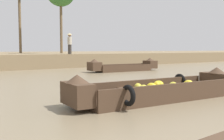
# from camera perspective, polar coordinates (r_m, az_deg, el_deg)

# --- Properties ---
(ground_plane) EXTENTS (300.00, 300.00, 0.00)m
(ground_plane) POSITION_cam_1_polar(r_m,az_deg,el_deg) (11.27, -11.22, -3.16)
(ground_plane) COLOR #7A6B51
(banana_boat) EXTENTS (5.70, 1.75, 0.87)m
(banana_boat) POSITION_cam_1_polar(r_m,az_deg,el_deg) (7.98, 9.94, -4.21)
(banana_boat) COLOR #473323
(banana_boat) RESTS_ON ground
(fishing_skiff_distant) EXTENTS (5.08, 1.37, 0.86)m
(fishing_skiff_distant) POSITION_cam_1_polar(r_m,az_deg,el_deg) (17.99, 2.52, 0.70)
(fishing_skiff_distant) COLOR #473323
(fishing_skiff_distant) RESTS_ON ground
(vendor_person) EXTENTS (0.44, 0.44, 1.66)m
(vendor_person) POSITION_cam_1_polar(r_m,az_deg,el_deg) (21.71, -8.94, 5.79)
(vendor_person) COLOR #332D28
(vendor_person) RESTS_ON riverbank_strip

